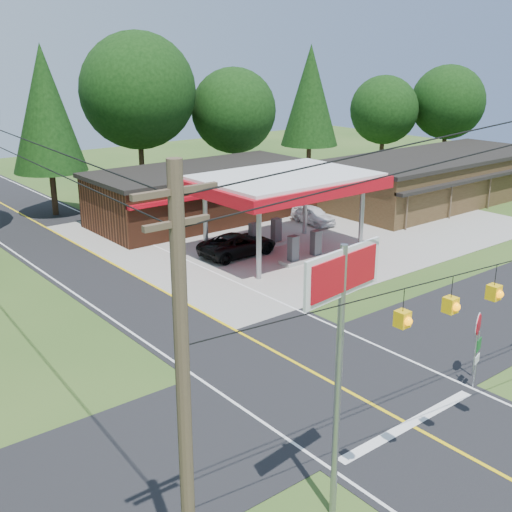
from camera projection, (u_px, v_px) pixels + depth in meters
ground at (332, 383)px, 23.87m from camera, size 120.00×120.00×0.00m
main_highway at (332, 383)px, 23.87m from camera, size 8.00×120.00×0.02m
cross_road at (332, 383)px, 23.87m from camera, size 70.00×7.00×0.02m
lane_center_yellow at (332, 382)px, 23.86m from camera, size 0.15×110.00×0.00m
gas_canopy at (285, 185)px, 37.56m from camera, size 10.60×7.40×4.88m
convenience_store at (204, 193)px, 46.29m from camera, size 16.40×7.55×3.80m
strip_building at (437, 178)px, 51.81m from camera, size 20.40×8.75×3.80m
utility_pole_near_left at (184, 396)px, 12.90m from camera, size 1.80×0.30×10.00m
overhead_beacons at (475, 273)px, 16.91m from camera, size 17.04×2.04×1.03m
treeline_backdrop at (70, 122)px, 39.87m from camera, size 70.27×51.59×13.30m
suv_car at (238, 245)px, 38.36m from camera, size 5.06×5.06×1.37m
sedan_car at (313, 215)px, 45.35m from camera, size 3.96×3.96×1.26m
big_stop_sign at (341, 318)px, 15.43m from camera, size 2.79×0.45×7.53m
octagonal_stop_sign at (478, 329)px, 23.71m from camera, size 0.84×0.39×2.62m
route_sign_post at (477, 355)px, 23.10m from camera, size 0.45×0.16×2.27m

